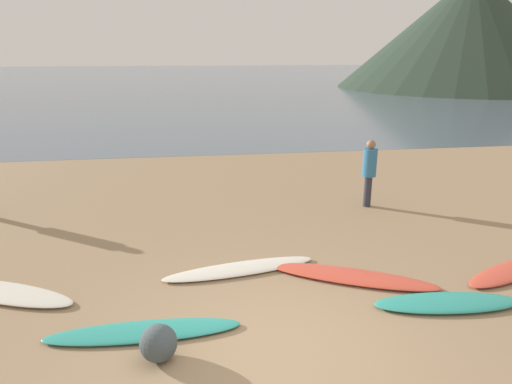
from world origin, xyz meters
The scene contains 11 objects.
ground_plane centered at (0.00, 10.00, -0.10)m, with size 120.00×120.00×0.20m, color #997C5B.
ocean_water centered at (0.00, 61.08, 0.00)m, with size 140.00×100.00×0.01m, color slate.
headland_hill centered at (25.90, 38.08, 5.27)m, with size 24.13×24.13×10.53m, color #28382B.
surfboard_1 centered at (-3.77, 1.94, 0.05)m, with size 2.42×0.57×0.09m, color silver.
surfboard_2 centered at (-1.61, 0.63, 0.04)m, with size 2.51×0.51×0.08m, color teal.
surfboard_3 centered at (-0.17, 2.21, 0.04)m, with size 2.59×0.51×0.08m, color silver.
surfboard_4 centered at (1.57, 1.67, 0.05)m, with size 2.70×0.57×0.09m, color #D84C38.
surfboard_5 centered at (2.65, 0.69, 0.05)m, with size 2.13×0.58×0.10m, color teal.
surfboard_6 centered at (4.23, 1.47, 0.04)m, with size 2.07×0.50×0.08m, color #D84C38.
person_1 centered at (3.16, 5.08, 0.93)m, with size 0.32×0.32×1.58m.
beach_rock_near centered at (-1.38, 0.09, 0.22)m, with size 0.45×0.45×0.45m, color #414C51.
Camera 1 is at (-0.92, -4.64, 3.51)m, focal length 32.10 mm.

